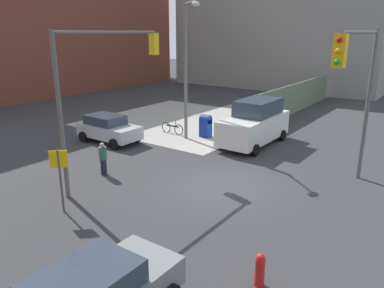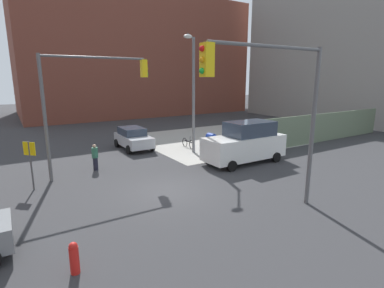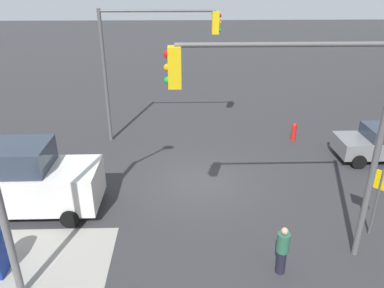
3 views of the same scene
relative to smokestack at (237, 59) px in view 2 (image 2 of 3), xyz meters
name	(u,v)px [view 2 (image 2 of 3)]	position (x,y,z in m)	size (l,w,h in m)	color
ground_plane	(166,191)	(-29.62, -30.00, -8.56)	(120.00, 120.00, 0.00)	#333335
sidewalk_corner	(210,139)	(-20.62, -21.00, -8.56)	(12.00, 12.00, 0.01)	#9E9B93
construction_fence	(321,128)	(-13.29, -26.80, -7.36)	(16.66, 0.12, 2.40)	#607056
building_warehouse_north	(130,59)	(-18.30, 4.00, -0.35)	(32.00, 18.00, 16.43)	brown
building_loft_east	(369,43)	(6.38, -19.16, 1.28)	(20.00, 24.00, 19.69)	gray
smokestack	(237,59)	(0.00, 0.00, 0.00)	(1.80, 1.80, 17.13)	brown
traffic_signal_nw_corner	(88,91)	(-31.89, -25.50, -3.91)	(5.82, 0.36, 6.50)	#59595B
traffic_signal_se_corner	(278,97)	(-27.30, -34.50, -3.92)	(5.68, 0.36, 6.50)	#59595B
street_lamp_corner	(193,87)	(-24.66, -24.48, -3.86)	(1.94, 2.11, 8.00)	slate
warning_sign_two_way	(30,157)	(-35.02, -26.44, -6.92)	(0.48, 0.48, 2.40)	#4C4C4C
mailbox_blue	(211,142)	(-23.42, -25.00, -7.80)	(0.56, 0.64, 1.43)	navy
fire_hydrant	(74,257)	(-34.62, -34.20, -8.08)	(0.26, 0.26, 0.94)	red
coupe_silver	(133,138)	(-27.75, -20.88, -7.72)	(2.02, 3.92, 1.62)	#B7BABF
van_white_delivery	(245,143)	(-23.03, -28.20, -7.28)	(5.40, 2.32, 2.62)	white
pedestrian_crossing	(95,157)	(-31.62, -24.80, -7.76)	(0.36, 0.36, 1.55)	#2D664C
bicycle_leaning_on_fence	(188,143)	(-24.02, -22.80, -8.22)	(0.05, 1.75, 0.97)	black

